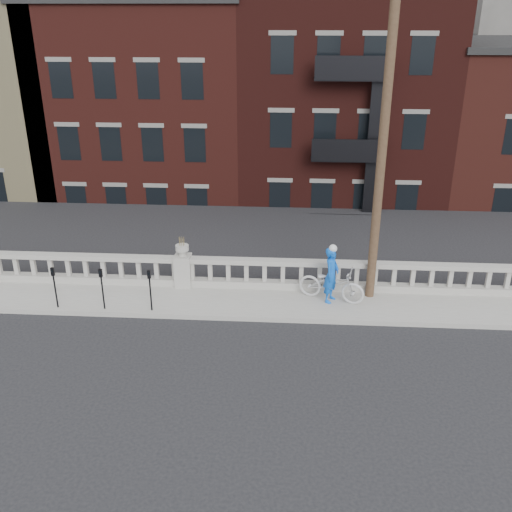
% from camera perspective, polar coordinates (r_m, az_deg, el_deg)
% --- Properties ---
extents(ground, '(120.00, 120.00, 0.00)m').
position_cam_1_polar(ground, '(16.27, -9.71, -9.54)').
color(ground, black).
rests_on(ground, ground).
extents(sidewalk, '(32.00, 2.20, 0.15)m').
position_cam_1_polar(sidewalk, '(18.75, -7.71, -4.40)').
color(sidewalk, gray).
rests_on(sidewalk, ground).
extents(balustrade, '(28.00, 0.34, 1.03)m').
position_cam_1_polar(balustrade, '(19.34, -7.27, -1.61)').
color(balustrade, gray).
rests_on(balustrade, sidewalk).
extents(planter_pedestal, '(0.55, 0.55, 1.76)m').
position_cam_1_polar(planter_pedestal, '(19.26, -7.30, -1.09)').
color(planter_pedestal, gray).
rests_on(planter_pedestal, sidewalk).
extents(lower_level, '(80.00, 44.00, 20.80)m').
position_cam_1_polar(lower_level, '(36.92, -1.01, 13.84)').
color(lower_level, '#605E59').
rests_on(lower_level, ground).
extents(utility_pole, '(1.60, 0.28, 10.00)m').
position_cam_1_polar(utility_pole, '(17.40, 12.58, 11.19)').
color(utility_pole, '#422D1E').
rests_on(utility_pole, sidewalk).
extents(parking_meter_b, '(0.10, 0.09, 1.36)m').
position_cam_1_polar(parking_meter_b, '(18.70, -19.52, -2.56)').
color(parking_meter_b, black).
rests_on(parking_meter_b, sidewalk).
extents(parking_meter_c, '(0.10, 0.09, 1.36)m').
position_cam_1_polar(parking_meter_c, '(18.17, -15.16, -2.75)').
color(parking_meter_c, black).
rests_on(parking_meter_c, sidewalk).
extents(parking_meter_d, '(0.10, 0.09, 1.36)m').
position_cam_1_polar(parking_meter_d, '(17.75, -10.56, -2.94)').
color(parking_meter_d, black).
rests_on(parking_meter_d, sidewalk).
extents(bicycle, '(2.27, 1.41, 1.13)m').
position_cam_1_polar(bicycle, '(18.37, 7.56, -2.77)').
color(bicycle, silver).
rests_on(bicycle, sidewalk).
extents(cyclist, '(0.67, 0.79, 1.84)m').
position_cam_1_polar(cyclist, '(18.15, 7.55, -1.87)').
color(cyclist, blue).
rests_on(cyclist, sidewalk).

